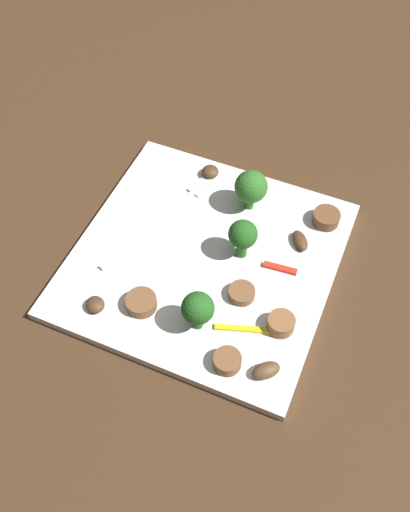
{
  "coord_description": "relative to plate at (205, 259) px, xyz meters",
  "views": [
    {
      "loc": [
        -0.34,
        -0.14,
        0.52
      ],
      "look_at": [
        0.0,
        0.0,
        0.01
      ],
      "focal_mm": 40.33,
      "sensor_mm": 36.0,
      "label": 1
    }
  ],
  "objects": [
    {
      "name": "mushroom_3",
      "position": [
        -0.1,
        -0.11,
        0.01
      ],
      "size": [
        0.03,
        0.03,
        0.01
      ],
      "primitive_type": "ellipsoid",
      "rotation": [
        0.0,
        0.0,
        5.46
      ],
      "color": "brown",
      "rests_on": "plate"
    },
    {
      "name": "mushroom_0",
      "position": [
        0.06,
        -0.09,
        0.01
      ],
      "size": [
        0.03,
        0.03,
        0.01
      ],
      "primitive_type": "ellipsoid",
      "rotation": [
        0.0,
        0.0,
        0.64
      ],
      "color": "#4C331E",
      "rests_on": "plate"
    },
    {
      "name": "pepper_strip_1",
      "position": [
        0.02,
        -0.08,
        0.01
      ],
      "size": [
        0.01,
        0.04,
        0.0
      ],
      "primitive_type": "cube",
      "rotation": [
        0.0,
        0.0,
        4.8
      ],
      "color": "red",
      "rests_on": "plate"
    },
    {
      "name": "plate",
      "position": [
        0.0,
        0.0,
        0.0
      ],
      "size": [
        0.28,
        0.28,
        0.01
      ],
      "primitive_type": "cube",
      "color": "white",
      "rests_on": "ground_plane"
    },
    {
      "name": "fork",
      "position": [
        0.04,
        0.06,
        0.01
      ],
      "size": [
        0.17,
        0.07,
        0.0
      ],
      "rotation": [
        0.0,
        0.0,
        -0.33
      ],
      "color": "silver",
      "rests_on": "plate"
    },
    {
      "name": "mushroom_2",
      "position": [
        -0.1,
        0.08,
        0.01
      ],
      "size": [
        0.03,
        0.03,
        0.01
      ],
      "primitive_type": "ellipsoid",
      "rotation": [
        0.0,
        0.0,
        0.99
      ],
      "color": "#4C331E",
      "rests_on": "plate"
    },
    {
      "name": "sausage_slice_4",
      "position": [
        -0.11,
        -0.07,
        0.01
      ],
      "size": [
        0.04,
        0.04,
        0.01
      ],
      "primitive_type": "cylinder",
      "rotation": [
        0.0,
        0.0,
        2.46
      ],
      "color": "brown",
      "rests_on": "plate"
    },
    {
      "name": "ground_plane",
      "position": [
        0.0,
        0.0,
        -0.01
      ],
      "size": [
        1.4,
        1.4,
        0.0
      ],
      "primitive_type": "plane",
      "color": "#422B19"
    },
    {
      "name": "sausage_slice_3",
      "position": [
        -0.03,
        -0.05,
        0.01
      ],
      "size": [
        0.03,
        0.03,
        0.01
      ],
      "primitive_type": "cylinder",
      "rotation": [
        0.0,
        0.0,
        0.3
      ],
      "color": "brown",
      "rests_on": "plate"
    },
    {
      "name": "broccoli_floret_1",
      "position": [
        0.02,
        -0.04,
        0.04
      ],
      "size": [
        0.03,
        0.03,
        0.05
      ],
      "color": "#296420",
      "rests_on": "plate"
    },
    {
      "name": "pepper_strip_0",
      "position": [
        -0.07,
        -0.07,
        0.01
      ],
      "size": [
        0.02,
        0.06,
        0.0
      ],
      "primitive_type": "cube",
      "rotation": [
        0.0,
        0.0,
        5.03
      ],
      "color": "yellow",
      "rests_on": "plate"
    },
    {
      "name": "sausage_slice_1",
      "position": [
        -0.08,
        0.03,
        0.01
      ],
      "size": [
        0.04,
        0.04,
        0.01
      ],
      "primitive_type": "cylinder",
      "rotation": [
        0.0,
        0.0,
        1.94
      ],
      "color": "brown",
      "rests_on": "plate"
    },
    {
      "name": "broccoli_floret_0",
      "position": [
        0.09,
        -0.02,
        0.04
      ],
      "size": [
        0.04,
        0.04,
        0.05
      ],
      "color": "#347525",
      "rests_on": "plate"
    },
    {
      "name": "mushroom_1",
      "position": [
        0.11,
        0.04,
        0.01
      ],
      "size": [
        0.03,
        0.03,
        0.01
      ],
      "primitive_type": "ellipsoid",
      "rotation": [
        0.0,
        0.0,
        5.86
      ],
      "color": "#4C331E",
      "rests_on": "plate"
    },
    {
      "name": "broccoli_floret_2",
      "position": [
        -0.08,
        -0.03,
        0.04
      ],
      "size": [
        0.03,
        0.03,
        0.05
      ],
      "color": "#296420",
      "rests_on": "plate"
    },
    {
      "name": "sausage_slice_0",
      "position": [
        -0.05,
        -0.1,
        0.01
      ],
      "size": [
        0.03,
        0.03,
        0.02
      ],
      "primitive_type": "cylinder",
      "rotation": [
        0.0,
        0.0,
        1.75
      ],
      "color": "brown",
      "rests_on": "plate"
    },
    {
      "name": "sausage_slice_2",
      "position": [
        0.1,
        -0.11,
        0.01
      ],
      "size": [
        0.04,
        0.04,
        0.01
      ],
      "primitive_type": "cylinder",
      "rotation": [
        0.0,
        0.0,
        1.26
      ],
      "color": "brown",
      "rests_on": "plate"
    }
  ]
}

